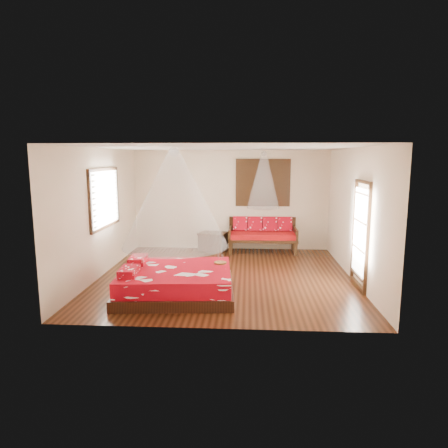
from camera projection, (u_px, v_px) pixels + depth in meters
The scene contains 10 objects.
room at pixel (225, 214), 8.60m from camera, with size 5.54×5.54×2.84m.
bed at pixel (175, 282), 7.63m from camera, with size 2.28×2.10×0.64m.
daybed at pixel (263, 233), 11.04m from camera, with size 1.87×0.83×0.96m.
storage_chest at pixel (213, 241), 11.23m from camera, with size 0.88×0.74×0.52m.
shutter_panel at pixel (263, 183), 11.14m from camera, with size 1.52×0.06×1.32m.
window_left at pixel (105, 198), 8.91m from camera, with size 0.10×1.74×1.34m.
glazed_door at pixel (360, 235), 7.91m from camera, with size 0.08×1.02×2.16m.
wine_tray at pixel (220, 261), 7.98m from camera, with size 0.25×0.25×0.20m.
mosquito_net_main at pixel (175, 198), 7.37m from camera, with size 1.98×1.98×1.80m, color white.
mosquito_net_daybed at pixel (264, 180), 10.67m from camera, with size 0.87×0.87×1.50m, color white.
Camera 1 is at (0.49, -8.51, 2.59)m, focal length 32.00 mm.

